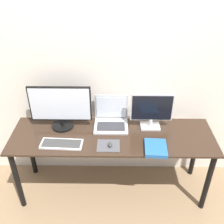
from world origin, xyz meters
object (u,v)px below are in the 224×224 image
object	(u,v)px
monitor_left	(60,107)
book	(156,148)
keyboard	(62,144)
monitor_right	(152,110)
mouse	(110,145)
laptop	(111,118)

from	to	relation	value
monitor_left	book	xyz separation A→B (m)	(0.85, -0.33, -0.20)
keyboard	book	distance (m)	0.81
monitor_left	monitor_right	distance (m)	0.84
monitor_left	keyboard	world-z (taller)	monitor_left
monitor_right	monitor_left	bearing A→B (deg)	-180.00
mouse	monitor_right	bearing A→B (deg)	37.52
book	monitor_left	bearing A→B (deg)	158.99
mouse	laptop	bearing A→B (deg)	89.29
book	mouse	bearing A→B (deg)	174.77
monitor_left	keyboard	distance (m)	0.35
monitor_right	keyboard	xyz separation A→B (m)	(-0.80, -0.27, -0.18)
laptop	keyboard	distance (m)	0.54
laptop	keyboard	xyz separation A→B (m)	(-0.43, -0.32, -0.06)
monitor_right	laptop	distance (m)	0.40
monitor_right	keyboard	size ratio (longest dim) A/B	1.05
laptop	mouse	size ratio (longest dim) A/B	5.44
laptop	keyboard	bearing A→B (deg)	-142.71
mouse	monitor_left	bearing A→B (deg)	147.69
monitor_left	book	world-z (taller)	monitor_left
monitor_right	laptop	bearing A→B (deg)	172.08
monitor_right	laptop	world-z (taller)	monitor_right
monitor_right	book	world-z (taller)	monitor_right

